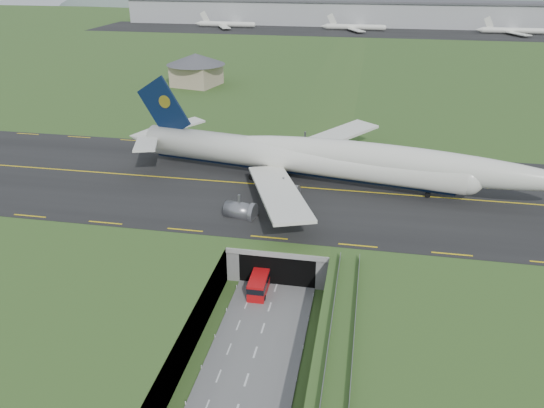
# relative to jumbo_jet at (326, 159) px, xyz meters

# --- Properties ---
(ground) EXTENTS (900.00, 900.00, 0.00)m
(ground) POSITION_rel_jumbo_jet_xyz_m (-4.62, -35.85, -11.18)
(ground) COLOR #2D5220
(ground) RESTS_ON ground
(airfield_deck) EXTENTS (800.00, 800.00, 6.00)m
(airfield_deck) POSITION_rel_jumbo_jet_xyz_m (-4.62, -35.85, -8.18)
(airfield_deck) COLOR gray
(airfield_deck) RESTS_ON ground
(trench_road) EXTENTS (12.00, 75.00, 0.20)m
(trench_road) POSITION_rel_jumbo_jet_xyz_m (-4.62, -43.35, -11.08)
(trench_road) COLOR slate
(trench_road) RESTS_ON ground
(taxiway) EXTENTS (800.00, 44.00, 0.18)m
(taxiway) POSITION_rel_jumbo_jet_xyz_m (-4.62, -2.85, -5.09)
(taxiway) COLOR black
(taxiway) RESTS_ON airfield_deck
(tunnel_portal) EXTENTS (17.00, 22.30, 6.00)m
(tunnel_portal) POSITION_rel_jumbo_jet_xyz_m (-4.62, -19.13, -7.85)
(tunnel_portal) COLOR gray
(tunnel_portal) RESTS_ON ground
(guideway) EXTENTS (3.00, 53.00, 7.05)m
(guideway) POSITION_rel_jumbo_jet_xyz_m (6.38, -54.96, -5.86)
(guideway) COLOR #A8A8A3
(guideway) RESTS_ON ground
(jumbo_jet) EXTENTS (88.71, 57.49, 19.29)m
(jumbo_jet) POSITION_rel_jumbo_jet_xyz_m (0.00, 0.00, 0.00)
(jumbo_jet) COLOR white
(jumbo_jet) RESTS_ON ground
(shuttle_tram) EXTENTS (2.79, 6.97, 2.84)m
(shuttle_tram) POSITION_rel_jumbo_jet_xyz_m (-6.97, -29.98, -9.61)
(shuttle_tram) COLOR red
(shuttle_tram) RESTS_ON ground
(service_building) EXTENTS (23.95, 23.95, 10.89)m
(service_building) POSITION_rel_jumbo_jet_xyz_m (-51.91, 79.34, 1.27)
(service_building) COLOR tan
(service_building) RESTS_ON ground
(cargo_terminal) EXTENTS (320.00, 67.00, 15.60)m
(cargo_terminal) POSITION_rel_jumbo_jet_xyz_m (-4.59, 263.57, 2.78)
(cargo_terminal) COLOR #B2B2B2
(cargo_terminal) RESTS_ON ground
(distant_hills) EXTENTS (700.00, 91.00, 60.00)m
(distant_hills) POSITION_rel_jumbo_jet_xyz_m (59.75, 394.15, -15.18)
(distant_hills) COLOR slate
(distant_hills) RESTS_ON ground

